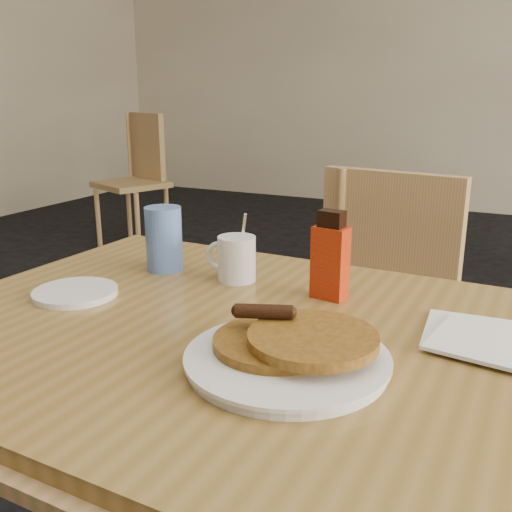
{
  "coord_description": "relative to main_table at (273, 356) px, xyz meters",
  "views": [
    {
      "loc": [
        0.42,
        -0.79,
        1.12
      ],
      "look_at": [
        0.02,
        0.03,
        0.86
      ],
      "focal_mm": 40.0,
      "sensor_mm": 36.0,
      "label": 1
    }
  ],
  "objects": [
    {
      "name": "wall_back",
      "position": [
        -0.08,
        5.03,
        0.69
      ],
      "size": [
        8.0,
        0.0,
        8.0
      ],
      "primitive_type": "plane",
      "rotation": [
        1.57,
        0.0,
        0.0
      ],
      "color": "beige",
      "rests_on": "ground"
    },
    {
      "name": "main_table",
      "position": [
        0.0,
        0.0,
        0.0
      ],
      "size": [
        1.29,
        0.9,
        0.75
      ],
      "rotation": [
        0.0,
        0.0,
        -0.03
      ],
      "color": "olive",
      "rests_on": "floor"
    },
    {
      "name": "pancake_plate",
      "position": [
        0.06,
        -0.09,
        0.06
      ],
      "size": [
        0.29,
        0.29,
        0.07
      ],
      "rotation": [
        0.0,
        0.0,
        -0.07
      ],
      "color": "white",
      "rests_on": "main_table"
    },
    {
      "name": "syrup_bottle",
      "position": [
        0.03,
        0.19,
        0.12
      ],
      "size": [
        0.07,
        0.05,
        0.17
      ],
      "rotation": [
        0.0,
        0.0,
        -0.15
      ],
      "color": "maroon",
      "rests_on": "main_table"
    },
    {
      "name": "side_saucer",
      "position": [
        -0.41,
        -0.01,
        0.05
      ],
      "size": [
        0.19,
        0.19,
        0.01
      ],
      "primitive_type": "cylinder",
      "rotation": [
        0.0,
        0.0,
        -0.22
      ],
      "color": "white",
      "rests_on": "main_table"
    },
    {
      "name": "chair_main_far",
      "position": [
        -0.01,
        0.72,
        -0.17
      ],
      "size": [
        0.47,
        0.47,
        0.91
      ],
      "rotation": [
        0.0,
        0.0,
        -0.16
      ],
      "color": "tan",
      "rests_on": "floor"
    },
    {
      "name": "napkin_stack",
      "position": [
        0.31,
        0.11,
        0.05
      ],
      "size": [
        0.2,
        0.21,
        0.01
      ],
      "rotation": [
        0.0,
        0.0,
        0.06
      ],
      "color": "white",
      "rests_on": "main_table"
    },
    {
      "name": "blue_tumbler",
      "position": [
        -0.35,
        0.21,
        0.11
      ],
      "size": [
        0.09,
        0.09,
        0.14
      ],
      "primitive_type": "cylinder",
      "rotation": [
        0.0,
        0.0,
        -0.21
      ],
      "color": "#5075BD",
      "rests_on": "main_table"
    },
    {
      "name": "chair_wall_extra",
      "position": [
        -2.29,
        2.64,
        -0.13
      ],
      "size": [
        0.57,
        0.58,
        0.97
      ],
      "rotation": [
        0.0,
        0.0,
        -0.37
      ],
      "color": "tan",
      "rests_on": "floor"
    },
    {
      "name": "coffee_mug",
      "position": [
        -0.18,
        0.21,
        0.09
      ],
      "size": [
        0.11,
        0.08,
        0.14
      ],
      "rotation": [
        0.0,
        0.0,
        0.35
      ],
      "color": "white",
      "rests_on": "main_table"
    }
  ]
}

